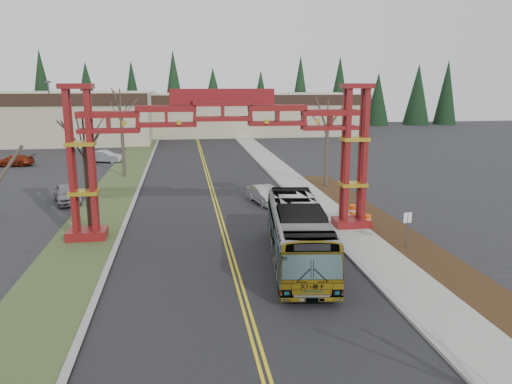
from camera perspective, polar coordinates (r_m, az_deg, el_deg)
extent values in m
cube|color=black|center=(37.11, -4.55, -1.56)|extent=(12.00, 110.00, 0.02)
cube|color=gold|center=(37.10, -4.74, -1.55)|extent=(0.12, 100.00, 0.01)
cube|color=gold|center=(37.11, -4.37, -1.54)|extent=(0.12, 100.00, 0.01)
cube|color=gray|center=(37.98, 4.75, -1.14)|extent=(0.30, 110.00, 0.15)
cube|color=gray|center=(38.33, 6.86, -1.06)|extent=(2.60, 110.00, 0.14)
cube|color=#311F10|center=(25.96, 21.31, -8.48)|extent=(2.60, 50.00, 0.12)
cube|color=#3A4D26|center=(37.46, -16.86, -1.89)|extent=(4.00, 110.00, 0.08)
cube|color=gray|center=(37.22, -14.04, -1.76)|extent=(0.30, 110.00, 0.15)
cube|color=#64130D|center=(30.74, -18.73, -4.60)|extent=(2.20, 1.60, 0.60)
cube|color=#64130D|center=(29.59, -20.47, 3.18)|extent=(0.28, 0.28, 8.00)
cube|color=#64130D|center=(29.37, -18.37, 3.27)|extent=(0.28, 0.28, 8.00)
cube|color=#64130D|center=(30.26, -20.20, 3.39)|extent=(0.28, 0.28, 8.00)
cube|color=#64130D|center=(30.06, -18.15, 3.48)|extent=(0.28, 0.28, 8.00)
cube|color=gold|center=(30.13, -19.06, -0.05)|extent=(1.60, 1.10, 0.22)
cube|color=gold|center=(29.69, -19.44, 5.24)|extent=(1.60, 1.10, 0.22)
cube|color=#64130D|center=(29.50, -19.89, 11.31)|extent=(1.80, 1.20, 0.30)
cube|color=#64130D|center=(31.92, 10.84, -3.53)|extent=(2.20, 1.60, 0.60)
cube|color=#64130D|center=(30.53, 10.40, 4.02)|extent=(0.28, 0.28, 8.00)
cube|color=#64130D|center=(30.90, 12.34, 4.04)|extent=(0.28, 0.28, 8.00)
cube|color=#64130D|center=(31.18, 9.99, 4.21)|extent=(0.28, 0.28, 8.00)
cube|color=#64130D|center=(31.54, 11.89, 4.23)|extent=(0.28, 0.28, 8.00)
cube|color=gold|center=(31.33, 11.02, 0.87)|extent=(1.60, 1.10, 0.22)
cube|color=gold|center=(30.91, 11.24, 5.96)|extent=(1.60, 1.10, 0.22)
cube|color=#64130D|center=(30.73, 11.49, 11.81)|extent=(1.80, 1.20, 0.30)
cube|color=#64130D|center=(29.07, -3.85, 9.53)|extent=(16.00, 0.90, 1.00)
cube|color=#64130D|center=(29.13, -3.82, 7.77)|extent=(16.00, 0.90, 0.60)
cube|color=maroon|center=(29.05, -3.87, 10.82)|extent=(6.00, 0.25, 0.90)
cube|color=#B8AB8C|center=(87.60, -27.04, 7.66)|extent=(46.00, 22.00, 7.50)
cube|color=#B8AB8C|center=(91.94, -0.67, 9.00)|extent=(38.00, 20.00, 7.00)
cube|color=black|center=(81.82, 0.29, 10.48)|extent=(38.00, 0.40, 1.60)
cone|color=black|center=(106.50, -23.54, 10.07)|extent=(5.60, 5.60, 13.00)
cylinder|color=#382D26|center=(106.78, -23.28, 7.03)|extent=(0.80, 0.80, 1.60)
cone|color=black|center=(104.65, -18.98, 10.40)|extent=(5.60, 5.60, 13.00)
cylinder|color=#382D26|center=(104.94, -18.76, 7.30)|extent=(0.80, 0.80, 1.60)
cone|color=black|center=(103.48, -14.27, 10.67)|extent=(5.60, 5.60, 13.00)
cylinder|color=#382D26|center=(103.77, -14.10, 7.53)|extent=(0.80, 0.80, 1.60)
cone|color=black|center=(102.99, -9.48, 10.87)|extent=(5.60, 5.60, 13.00)
cylinder|color=#382D26|center=(103.28, -9.37, 7.71)|extent=(0.80, 0.80, 1.60)
cone|color=black|center=(103.20, -4.67, 11.00)|extent=(5.60, 5.60, 13.00)
cylinder|color=#382D26|center=(103.49, -4.62, 7.84)|extent=(0.80, 0.80, 1.60)
cone|color=black|center=(104.11, 0.09, 11.05)|extent=(5.60, 5.60, 13.00)
cylinder|color=#382D26|center=(104.40, 0.09, 7.92)|extent=(0.80, 0.80, 1.60)
cone|color=black|center=(105.69, 4.74, 11.03)|extent=(5.60, 5.60, 13.00)
cylinder|color=#382D26|center=(105.98, 4.68, 7.95)|extent=(0.80, 0.80, 1.60)
cone|color=black|center=(107.93, 9.22, 10.94)|extent=(5.60, 5.60, 13.00)
cylinder|color=#382D26|center=(108.20, 9.12, 7.93)|extent=(0.80, 0.80, 1.60)
cone|color=black|center=(110.77, 13.49, 10.80)|extent=(5.60, 5.60, 13.00)
cylinder|color=#382D26|center=(111.04, 13.34, 7.86)|extent=(0.80, 0.80, 1.60)
cone|color=black|center=(114.17, 17.53, 10.61)|extent=(5.60, 5.60, 13.00)
cylinder|color=#382D26|center=(114.44, 17.34, 7.76)|extent=(0.80, 0.80, 1.60)
cone|color=black|center=(118.09, 21.31, 10.38)|extent=(5.60, 5.60, 13.00)
cylinder|color=#382D26|center=(118.35, 21.09, 7.63)|extent=(0.80, 0.80, 1.60)
imported|color=#B5B9BD|center=(25.19, 4.84, -4.78)|extent=(3.88, 11.12, 3.03)
imported|color=#A5A8AD|center=(37.54, 1.00, -0.33)|extent=(2.34, 4.30, 1.34)
imported|color=gray|center=(40.35, -20.76, -0.16)|extent=(2.91, 4.59, 1.45)
imported|color=maroon|center=(60.66, -25.99, 3.26)|extent=(4.42, 2.10, 1.25)
imported|color=#ACAEB4|center=(59.65, -16.88, 3.91)|extent=(4.38, 2.63, 1.36)
cylinder|color=#382D26|center=(31.25, -18.67, 0.22)|extent=(0.29, 0.29, 5.40)
cylinder|color=#382D26|center=(30.73, -19.14, 6.82)|extent=(0.11, 0.11, 2.01)
cylinder|color=#382D26|center=(49.43, -14.98, 5.24)|extent=(0.32, 0.32, 6.27)
cylinder|color=#382D26|center=(49.12, -15.25, 10.03)|extent=(0.12, 0.12, 2.20)
cylinder|color=#382D26|center=(43.82, 8.06, 4.13)|extent=(0.32, 0.32, 5.46)
cylinder|color=#382D26|center=(43.45, 8.21, 8.99)|extent=(0.12, 0.12, 2.18)
cylinder|color=#3F3F44|center=(74.54, -22.39, 8.04)|extent=(0.20, 0.20, 8.94)
cube|color=#3F3F44|center=(74.41, -22.69, 11.54)|extent=(0.79, 0.40, 0.25)
cylinder|color=#3F3F44|center=(28.39, 16.85, -4.30)|extent=(0.06, 0.06, 2.08)
cube|color=white|center=(28.19, 16.94, -2.83)|extent=(0.47, 0.10, 0.57)
cylinder|color=#F2510D|center=(32.00, 12.58, -3.31)|extent=(0.46, 0.46, 0.88)
cylinder|color=white|center=(31.96, 12.59, -3.08)|extent=(0.48, 0.48, 0.11)
cylinder|color=white|center=(32.03, 12.57, -3.54)|extent=(0.48, 0.48, 0.11)
cylinder|color=#F2510D|center=(33.59, 11.03, -2.35)|extent=(0.54, 0.54, 1.04)
cylinder|color=white|center=(33.55, 11.04, -2.09)|extent=(0.56, 0.56, 0.12)
cylinder|color=white|center=(33.63, 11.02, -2.61)|extent=(0.56, 0.56, 0.12)
cylinder|color=#F2510D|center=(35.51, 11.82, -1.63)|extent=(0.51, 0.51, 0.98)
cylinder|color=white|center=(35.47, 11.83, -1.40)|extent=(0.53, 0.53, 0.12)
cylinder|color=white|center=(35.54, 11.81, -1.86)|extent=(0.53, 0.53, 0.12)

